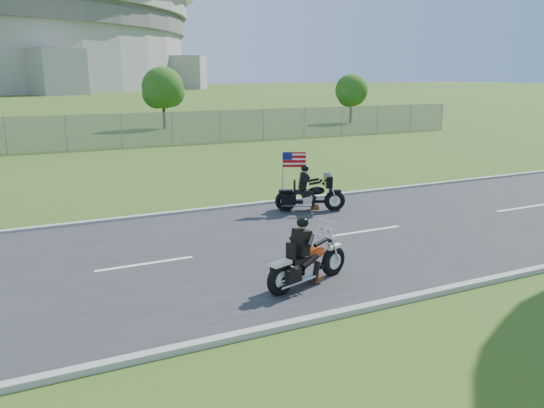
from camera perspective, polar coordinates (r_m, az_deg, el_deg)
name	(u,v)px	position (r m, az deg, el deg)	size (l,w,h in m)	color
ground	(228,253)	(12.86, -4.72, -5.30)	(420.00, 420.00, 0.00)	#334F18
road	(228,252)	(12.85, -4.72, -5.22)	(120.00, 8.00, 0.04)	#28282B
curb_north	(182,213)	(16.54, -9.69, -0.91)	(120.00, 0.18, 0.12)	#9E9B93
curb_south	(311,320)	(9.44, 4.20, -12.34)	(120.00, 0.18, 0.12)	#9E9B93
fence	(5,136)	(31.57, -26.75, 6.56)	(60.00, 0.03, 2.00)	gray
tree_fence_near	(163,90)	(42.70, -11.62, 11.93)	(3.52, 3.28, 4.75)	#382316
tree_fence_far	(352,92)	(47.40, 8.55, 11.82)	(3.08, 2.87, 4.20)	#382316
motorcycle_lead	(307,264)	(10.77, 3.79, -6.47)	(2.15, 0.96, 1.48)	black
motorcycle_follow	(310,196)	(16.54, 4.11, 0.90)	(2.09, 1.15, 1.84)	black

